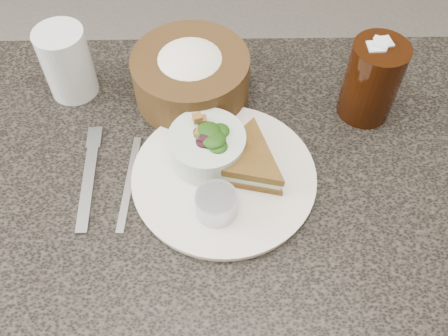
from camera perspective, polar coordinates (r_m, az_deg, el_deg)
floor at (r=1.47m, az=-0.37°, el=-18.37°), size 6.00×6.00×0.00m
dining_table at (r=1.12m, az=-0.48°, el=-12.68°), size 1.00×0.70×0.75m
dinner_plate at (r=0.79m, az=-0.00°, el=-1.01°), size 0.29×0.29×0.01m
sandwich at (r=0.77m, az=2.41°, el=0.71°), size 0.18×0.18×0.04m
salad_bowl at (r=0.78m, az=-1.97°, el=2.88°), size 0.15×0.15×0.07m
dressing_ramekin at (r=0.73m, az=-0.87°, el=-4.13°), size 0.08×0.08×0.04m
orange_wedge at (r=0.80m, az=-0.03°, el=2.64°), size 0.07×0.07×0.03m
fork at (r=0.82m, az=-15.26°, el=-1.60°), size 0.02×0.18×0.00m
knife at (r=0.80m, az=-10.76°, el=-1.65°), size 0.02×0.18×0.00m
bread_basket at (r=0.87m, az=-3.84°, el=11.08°), size 0.24×0.24×0.11m
cola_glass at (r=0.87m, az=16.63°, el=9.82°), size 0.11×0.11×0.15m
water_glass at (r=0.92m, az=-17.51°, el=11.42°), size 0.09×0.09×0.13m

